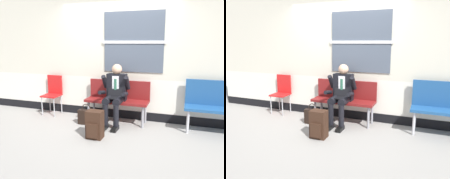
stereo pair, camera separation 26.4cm
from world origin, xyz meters
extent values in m
plane|color=gray|center=(0.00, 0.00, 0.00)|extent=(18.00, 18.00, 0.00)
cube|color=beige|center=(0.00, 0.71, 1.95)|extent=(6.98, 0.12, 2.08)
cube|color=silver|center=(0.00, 0.71, 0.55)|extent=(6.98, 0.12, 0.72)
cube|color=black|center=(0.00, 0.71, 0.10)|extent=(6.98, 0.14, 0.19)
cube|color=#4C5666|center=(0.34, 0.64, 1.68)|extent=(1.26, 0.02, 1.24)
cube|color=silver|center=(0.34, 0.63, 1.68)|extent=(1.34, 0.03, 0.06)
cube|color=maroon|center=(0.08, 0.36, 0.47)|extent=(1.33, 0.42, 0.05)
cube|color=maroon|center=(0.08, 0.54, 0.69)|extent=(1.33, 0.04, 0.39)
cylinder|color=gray|center=(-0.51, 0.21, 0.22)|extent=(0.05, 0.05, 0.44)
cylinder|color=gray|center=(-0.51, 0.51, 0.22)|extent=(0.05, 0.05, 0.44)
cylinder|color=gray|center=(0.66, 0.21, 0.22)|extent=(0.05, 0.05, 0.44)
cylinder|color=gray|center=(0.66, 0.51, 0.22)|extent=(0.05, 0.05, 0.44)
cube|color=navy|center=(2.07, 0.36, 0.47)|extent=(1.28, 0.42, 0.05)
cube|color=navy|center=(2.07, 0.54, 0.73)|extent=(1.28, 0.04, 0.49)
cylinder|color=#B7B7BC|center=(1.51, 0.21, 0.22)|extent=(0.05, 0.05, 0.44)
cylinder|color=#B7B7BC|center=(1.51, 0.51, 0.22)|extent=(0.05, 0.05, 0.44)
cylinder|color=black|center=(-0.03, 0.15, 0.54)|extent=(0.15, 0.40, 0.15)
cylinder|color=black|center=(-0.03, -0.04, 0.25)|extent=(0.11, 0.11, 0.49)
cube|color=black|center=(-0.03, -0.10, 0.04)|extent=(0.10, 0.26, 0.07)
cylinder|color=black|center=(0.19, 0.15, 0.54)|extent=(0.15, 0.40, 0.15)
cylinder|color=black|center=(0.19, -0.04, 0.25)|extent=(0.11, 0.11, 0.49)
cube|color=black|center=(0.19, -0.10, 0.04)|extent=(0.10, 0.26, 0.07)
cube|color=black|center=(0.08, 0.36, 0.77)|extent=(0.40, 0.18, 0.55)
cube|color=silver|center=(0.08, 0.26, 0.82)|extent=(0.14, 0.01, 0.38)
cube|color=#2D664C|center=(0.08, 0.25, 0.79)|extent=(0.05, 0.01, 0.33)
sphere|color=tan|center=(0.08, 0.36, 1.14)|extent=(0.21, 0.21, 0.21)
cylinder|color=black|center=(-0.16, 0.29, 0.88)|extent=(0.09, 0.25, 0.30)
cylinder|color=black|center=(-0.16, 0.12, 0.68)|extent=(0.08, 0.27, 0.12)
cylinder|color=black|center=(0.32, 0.29, 0.88)|extent=(0.09, 0.25, 0.30)
cylinder|color=black|center=(0.32, 0.12, 0.68)|extent=(0.08, 0.27, 0.12)
cube|color=black|center=(0.08, 0.12, 0.59)|extent=(0.30, 0.22, 0.02)
cube|color=black|center=(0.08, 0.25, 0.70)|extent=(0.30, 0.08, 0.21)
cube|color=#331E14|center=(-0.05, -0.54, 0.25)|extent=(0.29, 0.21, 0.50)
cube|color=#331E14|center=(-0.05, -0.67, 0.18)|extent=(0.20, 0.04, 0.25)
cube|color=black|center=(-0.48, 0.03, 0.15)|extent=(0.35, 0.12, 0.30)
torus|color=black|center=(-0.48, 0.03, 0.34)|extent=(0.19, 0.02, 0.19)
cube|color=red|center=(-1.53, 0.39, 0.46)|extent=(0.38, 0.38, 0.03)
cube|color=red|center=(-1.53, 0.56, 0.69)|extent=(0.38, 0.03, 0.44)
cylinder|color=#A5A5AA|center=(-1.69, 0.23, 0.22)|extent=(0.02, 0.02, 0.44)
cylinder|color=#A5A5AA|center=(-1.37, 0.23, 0.22)|extent=(0.02, 0.02, 0.44)
cylinder|color=#A5A5AA|center=(-1.69, 0.55, 0.22)|extent=(0.02, 0.02, 0.44)
cylinder|color=#A5A5AA|center=(-1.37, 0.55, 0.22)|extent=(0.02, 0.02, 0.44)
camera|label=1|loc=(1.45, -4.05, 1.68)|focal=36.40mm
camera|label=2|loc=(1.69, -3.95, 1.68)|focal=36.40mm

